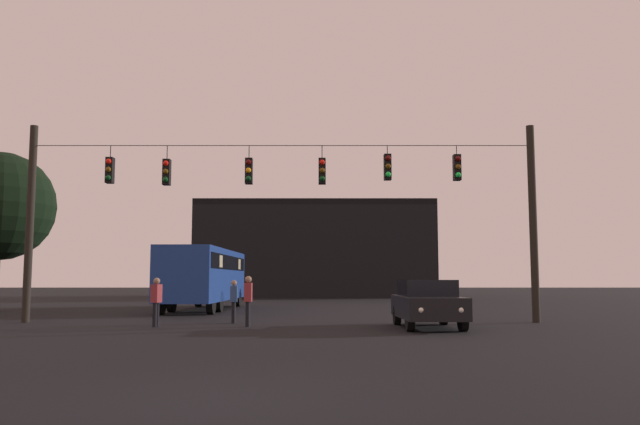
% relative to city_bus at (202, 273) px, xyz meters
% --- Properties ---
extents(ground_plane, '(168.00, 168.00, 0.00)m').
position_rel_city_bus_xyz_m(ground_plane, '(4.41, 0.34, -1.87)').
color(ground_plane, black).
rests_on(ground_plane, ground).
extents(overhead_signal_span, '(18.54, 0.44, 7.16)m').
position_rel_city_bus_xyz_m(overhead_signal_span, '(4.41, -9.38, 2.42)').
color(overhead_signal_span, black).
rests_on(overhead_signal_span, ground).
extents(city_bus, '(2.71, 11.04, 3.00)m').
position_rel_city_bus_xyz_m(city_bus, '(0.00, 0.00, 0.00)').
color(city_bus, navy).
rests_on(city_bus, ground).
extents(car_near_right, '(1.87, 4.36, 1.52)m').
position_rel_city_bus_xyz_m(car_near_right, '(9.24, -11.84, -1.07)').
color(car_near_right, black).
rests_on(car_near_right, ground).
extents(pedestrian_crossing_left, '(0.27, 0.38, 1.51)m').
position_rel_city_bus_xyz_m(pedestrian_crossing_left, '(2.77, -9.73, -1.03)').
color(pedestrian_crossing_left, black).
rests_on(pedestrian_crossing_left, ground).
extents(pedestrian_crossing_center, '(0.24, 0.36, 1.64)m').
position_rel_city_bus_xyz_m(pedestrian_crossing_center, '(3.46, -11.48, -0.94)').
color(pedestrian_crossing_center, black).
rests_on(pedestrian_crossing_center, ground).
extents(pedestrian_crossing_right, '(0.31, 0.40, 1.59)m').
position_rel_city_bus_xyz_m(pedestrian_crossing_right, '(0.48, -11.49, -0.97)').
color(pedestrian_crossing_right, black).
rests_on(pedestrian_crossing_right, ground).
extents(corner_building, '(20.17, 10.07, 8.16)m').
position_rel_city_bus_xyz_m(corner_building, '(5.38, 25.02, 2.22)').
color(corner_building, black).
rests_on(corner_building, ground).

